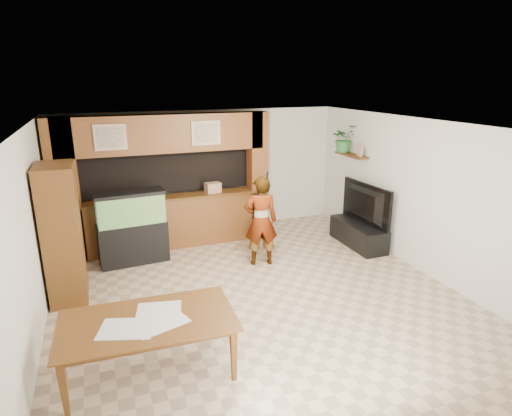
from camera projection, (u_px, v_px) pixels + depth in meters
name	position (u px, v px, depth m)	size (l,w,h in m)	color
floor	(256.00, 295.00, 6.65)	(6.50, 6.50, 0.00)	tan
ceiling	(256.00, 126.00, 5.90)	(6.50, 6.50, 0.00)	white
wall_back	(203.00, 172.00, 9.18)	(6.00, 6.00, 0.00)	beige
wall_left	(29.00, 242.00, 5.26)	(6.50, 6.50, 0.00)	beige
wall_right	(420.00, 196.00, 7.29)	(6.50, 6.50, 0.00)	beige
partition	(163.00, 181.00, 8.31)	(4.20, 0.99, 2.60)	brown
wall_clock	(34.00, 177.00, 5.99)	(0.05, 0.25, 0.25)	black
wall_shelf	(351.00, 155.00, 8.87)	(0.25, 0.90, 0.04)	#5D3416
pantry_cabinet	(62.00, 234.00, 6.31)	(0.52, 0.84, 2.06)	#5D3416
trash_can	(66.00, 286.00, 6.37)	(0.29, 0.29, 0.53)	#B2B2B7
aquarium	(132.00, 228.00, 7.65)	(1.20, 0.45, 1.33)	black
tv_stand	(358.00, 234.00, 8.57)	(0.50, 1.37, 0.46)	black
television	(360.00, 204.00, 8.39)	(1.39, 0.18, 0.80)	black
photo_frame	(360.00, 151.00, 8.56)	(0.03, 0.17, 0.22)	tan
potted_plant	(344.00, 138.00, 9.01)	(0.52, 0.45, 0.58)	#2C6E2F
person	(261.00, 221.00, 7.55)	(0.59, 0.39, 1.62)	tan
microphone	(267.00, 175.00, 7.17)	(0.03, 0.03, 0.15)	black
dining_table	(150.00, 348.00, 4.79)	(1.91, 1.07, 0.67)	#5D3416
newspaper_a	(159.00, 322.00, 4.68)	(0.58, 0.42, 0.01)	silver
newspaper_b	(127.00, 329.00, 4.55)	(0.57, 0.42, 0.01)	silver
newspaper_c	(159.00, 310.00, 4.92)	(0.50, 0.36, 0.01)	silver
counter_box	(213.00, 188.00, 8.51)	(0.30, 0.20, 0.20)	#9F7556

